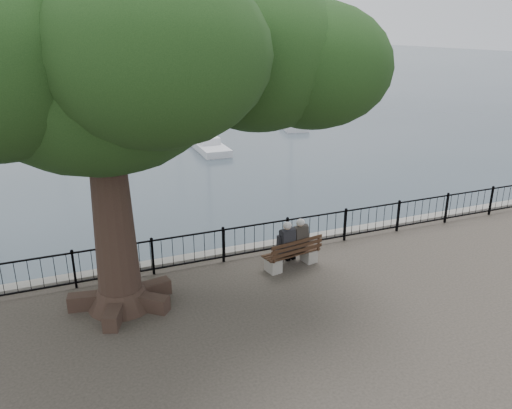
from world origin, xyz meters
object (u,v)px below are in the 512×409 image
person_right (297,243)px  tree (137,50)px  bench (292,257)px  person_left (284,246)px  lion_monument (114,75)px

person_right → tree: bearing=-176.2°
bench → tree: size_ratio=0.16×
bench → person_right: size_ratio=1.24×
person_left → person_right: bearing=9.5°
bench → tree: 6.78m
bench → tree: tree is taller
bench → lion_monument: 48.49m
bench → person_right: bearing=33.0°
person_right → tree: size_ratio=0.13×
bench → person_right: (0.20, 0.13, 0.34)m
person_right → tree: 6.63m
lion_monument → tree: bearing=-96.1°
bench → lion_monument: (1.33, 48.47, 0.85)m
tree → lion_monument: tree is taller
person_right → lion_monument: size_ratio=0.16×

